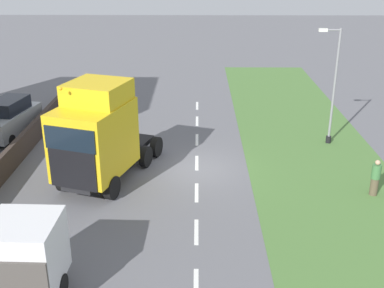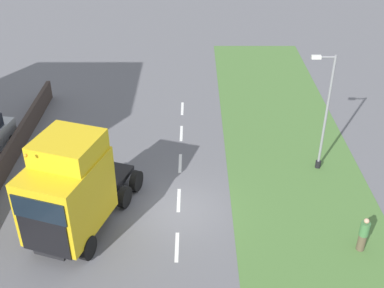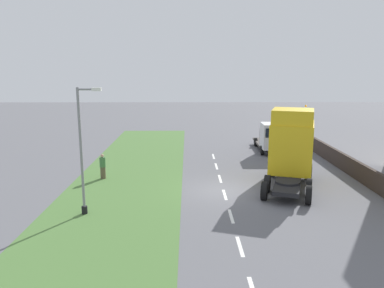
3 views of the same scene
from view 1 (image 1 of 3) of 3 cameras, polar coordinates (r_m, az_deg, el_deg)
name	(u,v)px [view 1 (image 1 of 3)]	position (r m, az deg, el deg)	size (l,w,h in m)	color
ground_plane	(197,169)	(23.65, 0.57, -2.95)	(120.00, 120.00, 0.00)	slate
grass_verge	(319,169)	(24.39, 14.83, -2.91)	(7.00, 44.00, 0.01)	#4C7538
lane_markings	(197,163)	(24.28, 0.57, -2.25)	(0.16, 21.00, 0.00)	white
boundary_wall	(13,157)	(25.08, -20.46, -1.41)	(0.25, 24.00, 1.21)	#382D28
lorry_cab	(97,135)	(21.65, -11.14, 1.00)	(4.48, 7.03, 4.87)	black
flatbed_truck	(20,269)	(15.22, -19.67, -13.74)	(2.22, 6.05, 2.67)	silver
parked_car	(9,118)	(29.44, -20.83, 2.86)	(2.52, 4.73, 2.16)	#9EA3A8
lamp_post	(332,92)	(26.90, 16.26, 5.99)	(1.26, 0.29, 6.30)	black
pedestrian	(375,178)	(22.31, 20.91, -3.80)	(0.39, 0.39, 1.66)	brown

